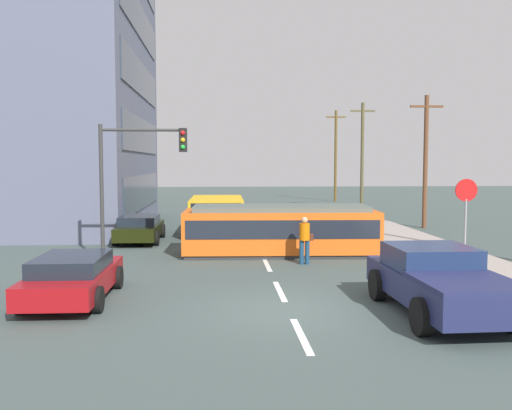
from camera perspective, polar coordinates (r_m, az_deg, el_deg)
ground_plane at (r=23.48m, az=0.27°, el=-4.38°), size 120.00×120.00×0.00m
sidewalk_curb_right at (r=21.23m, az=19.82°, el=-5.38°), size 3.20×36.00×0.14m
lane_stripe_0 at (r=11.82m, az=4.64°, el=-13.17°), size 0.16×2.40×0.01m
lane_stripe_1 at (r=15.65m, az=2.44°, el=-8.79°), size 0.16×2.40×0.01m
lane_stripe_2 at (r=19.54m, az=1.13°, el=-6.14°), size 0.16×2.40×0.01m
lane_stripe_3 at (r=27.62m, az=-0.37°, el=-3.06°), size 0.16×2.40×0.01m
lane_stripe_4 at (r=33.57m, az=-1.00°, el=-1.74°), size 0.16×2.40×0.01m
streetcar_tram at (r=21.63m, az=2.52°, el=-2.49°), size 7.52×2.80×1.92m
city_bus at (r=27.47m, az=-4.03°, el=-0.91°), size 2.60×5.19×1.84m
pedestrian_crossing at (r=19.62m, az=5.00°, el=-3.33°), size 0.51×0.36×1.67m
pickup_truck_parked at (r=13.85m, az=18.17°, el=-7.37°), size 2.36×5.04×1.55m
parked_sedan_near at (r=15.25m, az=-18.21°, el=-6.97°), size 2.03×4.35×1.19m
parked_sedan_mid at (r=25.71m, az=-11.79°, el=-2.31°), size 1.97×4.37×1.19m
stop_sign at (r=20.07m, az=20.67°, el=0.16°), size 0.76×0.07×2.88m
traffic_light_mast at (r=20.15m, az=-12.12°, el=3.98°), size 3.08×0.33×4.91m
utility_pole_mid at (r=31.65m, az=16.95°, el=4.53°), size 1.80×0.24×7.19m
utility_pole_far at (r=41.92m, az=10.80°, el=5.08°), size 1.80×0.24×7.95m
utility_pole_distant at (r=51.82m, az=8.15°, el=5.16°), size 1.80×0.24×8.34m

